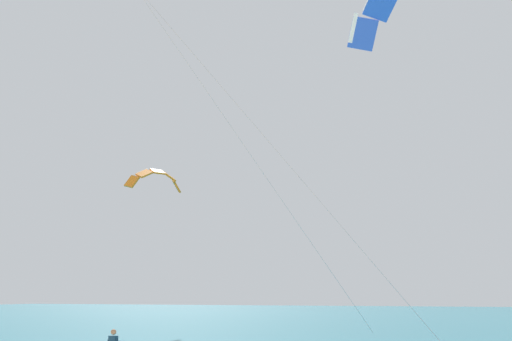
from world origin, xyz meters
TOP-DOWN VIEW (x-y plane):
  - sea at (0.00, 73.74)m, footprint 200.00×120.00m
  - kite_distant at (-15.83, 39.62)m, footprint 3.41×4.39m

SIDE VIEW (x-z plane):
  - sea at x=0.00m, z-range 0.00..0.20m
  - kite_distant at x=-15.83m, z-range 11.36..13.20m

